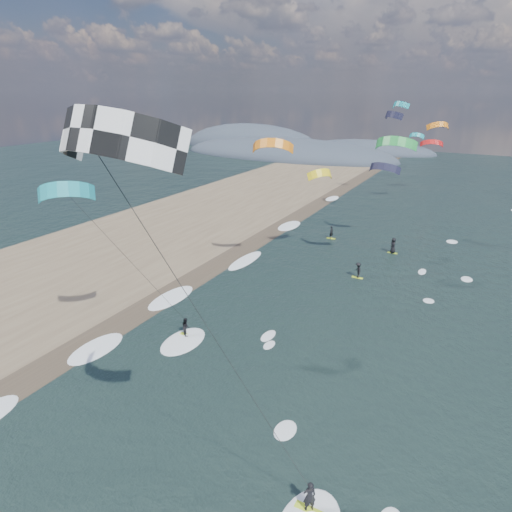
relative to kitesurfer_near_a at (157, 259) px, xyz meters
The scene contains 9 objects.
ground 14.24m from the kitesurfer_near_a, 142.34° to the left, with size 260.00×260.00×0.00m, color black.
sand_strip 33.95m from the kitesurfer_near_a, 154.79° to the left, with size 26.00×240.00×0.00m, color brown.
wet_sand_strip 24.84m from the kitesurfer_near_a, 140.75° to the left, with size 3.00×240.00×0.00m, color #382D23.
coastal_hills 122.28m from the kitesurfer_near_a, 113.85° to the left, with size 80.00×41.00×15.00m.
kitesurfer_near_a is the anchor object (origin of this frame).
kitesurfer_near_b 16.93m from the kitesurfer_near_a, 142.62° to the left, with size 6.75×8.93×13.15m.
far_kitesurfers 38.02m from the kitesurfer_near_a, 94.20° to the left, with size 8.99×11.16×1.84m.
bg_kite_field 54.99m from the kitesurfer_near_a, 94.48° to the left, with size 13.04×69.64×7.68m.
shoreline_surf 26.99m from the kitesurfer_near_a, 129.90° to the left, with size 2.40×79.40×0.11m.
Camera 1 is at (11.92, -11.54, 17.46)m, focal length 30.00 mm.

